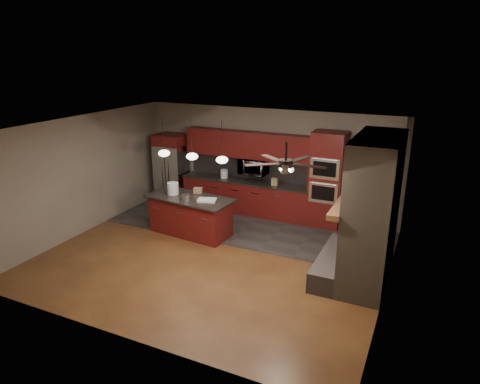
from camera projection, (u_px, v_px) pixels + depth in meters
The scene contains 22 objects.
ground at pixel (215, 256), 9.20m from camera, with size 7.00×7.00×0.00m, color brown.
ceiling at pixel (212, 127), 8.31m from camera, with size 7.00×6.00×0.02m, color white.
back_wall at pixel (267, 162), 11.34m from camera, with size 7.00×0.02×2.80m, color gray.
right_wall at pixel (392, 222), 7.36m from camera, with size 0.02×6.00×2.80m, color gray.
left_wall at pixel (83, 175), 10.15m from camera, with size 0.02×6.00×2.80m, color gray.
slate_tile_patch at pixel (248, 226), 10.74m from camera, with size 7.00×2.40×0.01m, color #31302C.
fireplace_column at pixel (368, 216), 7.92m from camera, with size 1.30×2.10×2.80m.
back_cabinetry at pixel (247, 180), 11.47m from camera, with size 3.59×0.64×2.20m.
oven_tower at pixel (327, 180), 10.46m from camera, with size 0.80×0.63×2.38m.
microwave at pixel (254, 167), 11.26m from camera, with size 0.73×0.41×0.50m, color silver.
refrigerator at pixel (172, 169), 12.23m from camera, with size 0.84×0.75×1.98m.
kitchen_island at pixel (191, 215), 10.22m from camera, with size 2.15×1.15×0.92m.
white_bucket at pixel (173, 188), 10.25m from camera, with size 0.26×0.26×0.28m, color silver.
paint_can at pixel (186, 197), 9.87m from camera, with size 0.20×0.20×0.13m, color #ACADB1.
paint_tray at pixel (207, 200), 9.82m from camera, with size 0.42×0.29×0.04m, color silver.
cardboard_box at pixel (198, 190), 10.36m from camera, with size 0.20×0.14×0.13m, color #93694C.
counter_bucket at pixel (224, 174), 11.65m from camera, with size 0.20×0.20×0.23m, color white.
counter_box at pixel (275, 182), 11.02m from camera, with size 0.16×0.13×0.18m, color #9B8450.
pendant_left at pixel (164, 153), 9.84m from camera, with size 0.26×0.26×0.92m.
pendant_center at pixel (192, 156), 9.54m from camera, with size 0.26×0.26×0.92m.
pendant_right at pixel (222, 160), 9.24m from camera, with size 0.26×0.26×0.92m.
ceiling_fan at pixel (286, 163), 7.01m from camera, with size 1.27×1.33×0.41m.
Camera 1 is at (3.98, -7.29, 4.22)m, focal length 32.00 mm.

